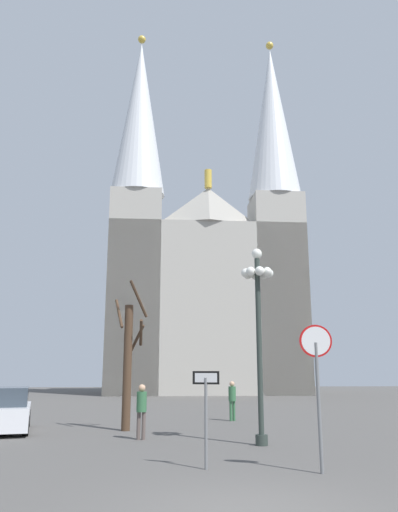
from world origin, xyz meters
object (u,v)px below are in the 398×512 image
stop_sign (317,369)px  one_way_arrow_sign (206,404)px  street_lamp (258,312)px  pedestrian_walking (142,406)px  parked_car_near_white (2,411)px  bare_tree (128,360)px  pedestrian_standing (232,397)px  cathedral (205,271)px

stop_sign → one_way_arrow_sign: (-2.38, 0.67, -0.77)m
street_lamp → pedestrian_walking: 4.78m
one_way_arrow_sign → street_lamp: (1.95, 3.43, 2.49)m
street_lamp → parked_car_near_white: bearing=155.1°
street_lamp → bare_tree: bearing=136.0°
stop_sign → parked_car_near_white: size_ratio=0.68×
bare_tree → pedestrian_standing: (4.34, 3.25, -1.48)m
street_lamp → one_way_arrow_sign: bearing=-119.6°
one_way_arrow_sign → pedestrian_standing: (2.19, 10.66, -0.37)m
pedestrian_standing → parked_car_near_white: bearing=-159.5°
stop_sign → bare_tree: bare_tree is taller
pedestrian_walking → stop_sign: bearing=-55.1°
cathedral → street_lamp: 33.90m
cathedral → pedestrian_walking: 33.55m
stop_sign → bare_tree: bearing=119.3°
stop_sign → parked_car_near_white: 12.10m
parked_car_near_white → one_way_arrow_sign: bearing=-48.5°
stop_sign → pedestrian_standing: bearing=91.0°
parked_car_near_white → pedestrian_walking: size_ratio=2.72×
cathedral → parked_car_near_white: 32.59m
pedestrian_standing → street_lamp: bearing=-91.9°
parked_car_near_white → pedestrian_standing: (8.73, 3.27, 0.28)m
cathedral → one_way_arrow_sign: bearing=-95.6°
street_lamp → parked_car_near_white: 9.88m
stop_sign → street_lamp: 4.47m
street_lamp → parked_car_near_white: size_ratio=1.28×
bare_tree → stop_sign: bearing=-60.7°
street_lamp → pedestrian_walking: (-3.52, 1.55, -2.85)m
one_way_arrow_sign → parked_car_near_white: size_ratio=0.46×
one_way_arrow_sign → street_lamp: street_lamp is taller
one_way_arrow_sign → cathedral: bearing=84.4°
stop_sign → street_lamp: street_lamp is taller
bare_tree → one_way_arrow_sign: bearing=-73.8°
parked_car_near_white → bare_tree: bearing=0.2°
stop_sign → one_way_arrow_sign: bearing=164.4°
one_way_arrow_sign → bare_tree: (-2.15, 7.40, 1.11)m
cathedral → one_way_arrow_sign: cathedral is taller
street_lamp → bare_tree: street_lamp is taller
one_way_arrow_sign → pedestrian_standing: one_way_arrow_sign is taller
parked_car_near_white → pedestrian_walking: bearing=-25.8°
one_way_arrow_sign → stop_sign: bearing=-15.6°
street_lamp → pedestrian_standing: 7.77m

